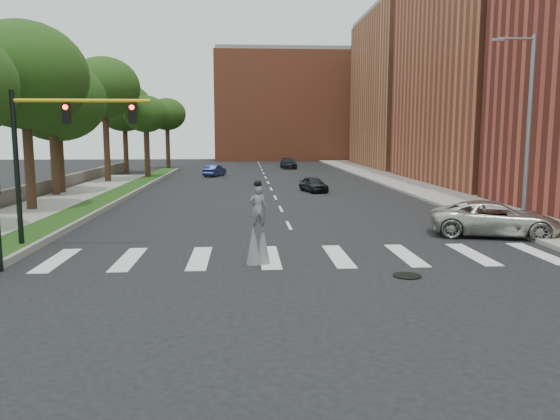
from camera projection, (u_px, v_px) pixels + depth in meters
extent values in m
plane|color=black|center=(307.00, 263.00, 19.30)|extent=(160.00, 160.00, 0.00)
cube|color=#183B11|center=(112.00, 197.00, 38.31)|extent=(2.00, 60.00, 0.25)
cube|color=gray|center=(127.00, 197.00, 38.37)|extent=(0.20, 60.00, 0.28)
cube|color=gray|center=(7.00, 220.00, 28.24)|extent=(4.00, 60.00, 0.18)
cube|color=gray|center=(424.00, 188.00, 44.80)|extent=(5.00, 90.00, 0.18)
cube|color=#58524B|center=(42.00, 189.00, 39.87)|extent=(0.50, 56.00, 1.10)
cylinder|color=black|center=(407.00, 276.00, 17.52)|extent=(0.90, 0.90, 0.04)
cube|color=#A74F34|center=(514.00, 49.00, 48.69)|extent=(16.00, 22.00, 24.00)
cube|color=#AE6240|center=(425.00, 92.00, 72.68)|extent=(16.00, 22.00, 20.00)
cube|color=#A74F34|center=(291.00, 108.00, 95.51)|extent=(26.00, 14.00, 18.00)
cylinder|color=slate|center=(528.00, 135.00, 25.31)|extent=(0.20, 0.20, 9.00)
cylinder|color=slate|center=(517.00, 39.00, 24.66)|extent=(1.80, 0.12, 0.12)
cube|color=slate|center=(498.00, 40.00, 24.61)|extent=(0.50, 0.18, 0.12)
cylinder|color=black|center=(17.00, 171.00, 21.13)|extent=(0.20, 0.20, 6.20)
cylinder|color=gold|center=(82.00, 101.00, 20.92)|extent=(5.20, 0.14, 0.14)
cube|color=black|center=(66.00, 114.00, 20.95)|extent=(0.28, 0.18, 0.75)
cylinder|color=#FF0C0C|center=(65.00, 107.00, 20.81)|extent=(0.18, 0.06, 0.18)
cube|color=black|center=(132.00, 114.00, 21.11)|extent=(0.28, 0.18, 0.75)
cylinder|color=#FF0C0C|center=(132.00, 107.00, 20.98)|extent=(0.18, 0.06, 0.18)
cylinder|color=#352215|center=(263.00, 248.00, 19.14)|extent=(0.07, 0.07, 1.15)
cylinder|color=#352215|center=(254.00, 248.00, 19.08)|extent=(0.07, 0.07, 1.15)
cone|color=slate|center=(263.00, 244.00, 19.12)|extent=(0.52, 0.52, 1.44)
cone|color=slate|center=(254.00, 244.00, 19.06)|extent=(0.52, 0.52, 1.44)
imported|color=slate|center=(258.00, 209.00, 18.91)|extent=(0.64, 0.47, 1.63)
sphere|color=black|center=(258.00, 184.00, 18.79)|extent=(0.26, 0.26, 0.26)
cylinder|color=black|center=(258.00, 185.00, 18.80)|extent=(0.34, 0.34, 0.02)
cube|color=yellow|center=(257.00, 195.00, 18.99)|extent=(0.22, 0.05, 0.10)
imported|color=#B7B4AD|center=(496.00, 219.00, 24.35)|extent=(6.12, 4.07, 1.56)
imported|color=black|center=(313.00, 184.00, 42.76)|extent=(2.26, 3.75, 1.19)
imported|color=navy|center=(215.00, 171.00, 58.19)|extent=(2.42, 3.88, 1.21)
imported|color=black|center=(288.00, 164.00, 71.12)|extent=(2.06, 4.58, 1.30)
cylinder|color=#352215|center=(29.00, 160.00, 31.55)|extent=(0.56, 0.56, 6.03)
ellipsoid|color=#17330F|center=(24.00, 75.00, 30.88)|extent=(7.16, 7.16, 6.09)
cylinder|color=#352215|center=(54.00, 159.00, 39.04)|extent=(0.56, 0.56, 5.54)
ellipsoid|color=#17330F|center=(51.00, 100.00, 38.47)|extent=(5.44, 5.44, 4.63)
cylinder|color=#352215|center=(107.00, 144.00, 50.24)|extent=(0.56, 0.56, 7.09)
ellipsoid|color=#17330F|center=(104.00, 87.00, 49.52)|extent=(6.46, 6.46, 5.49)
cylinder|color=#352215|center=(126.00, 148.00, 61.96)|extent=(0.56, 0.56, 5.87)
ellipsoid|color=#17330F|center=(124.00, 107.00, 61.33)|extent=(6.33, 6.33, 5.38)
cylinder|color=#352215|center=(147.00, 152.00, 54.37)|extent=(0.56, 0.56, 5.39)
ellipsoid|color=#17330F|center=(146.00, 114.00, 53.85)|extent=(4.28, 4.28, 3.64)
cylinder|color=#352215|center=(168.00, 146.00, 70.81)|extent=(0.56, 0.56, 5.79)
ellipsoid|color=#17330F|center=(167.00, 114.00, 70.23)|extent=(4.86, 4.86, 4.13)
cylinder|color=#352215|center=(60.00, 160.00, 40.62)|extent=(0.56, 0.56, 5.20)
ellipsoid|color=#17330F|center=(57.00, 100.00, 40.01)|extent=(7.08, 7.08, 6.02)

